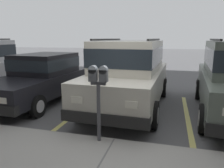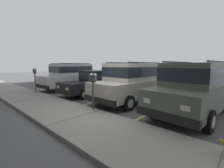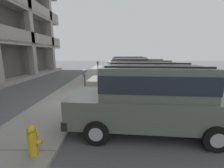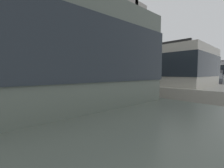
{
  "view_description": "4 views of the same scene",
  "coord_description": "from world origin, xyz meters",
  "px_view_note": "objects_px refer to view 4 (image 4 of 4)",
  "views": [
    {
      "loc": [
        -0.99,
        4.04,
        2.05
      ],
      "look_at": [
        0.37,
        -0.99,
        0.95
      ],
      "focal_mm": 35.0,
      "sensor_mm": 36.0,
      "label": 1
    },
    {
      "loc": [
        -4.28,
        4.14,
        1.9
      ],
      "look_at": [
        0.2,
        -0.7,
        1.06
      ],
      "focal_mm": 24.0,
      "sensor_mm": 36.0,
      "label": 2
    },
    {
      "loc": [
        -7.07,
        -1.15,
        2.34
      ],
      "look_at": [
        0.27,
        -1.01,
        0.83
      ],
      "focal_mm": 24.0,
      "sensor_mm": 36.0,
      "label": 3
    },
    {
      "loc": [
        -3.49,
        -4.49,
        1.4
      ],
      "look_at": [
        0.44,
        -0.62,
        1.01
      ],
      "focal_mm": 24.0,
      "sensor_mm": 36.0,
      "label": 4
    }
  ],
  "objects_px": {
    "red_sedan": "(35,95)",
    "parking_meter_near": "(92,78)",
    "parking_meter_far": "(161,75)",
    "blue_coupe": "(206,79)",
    "silver_suv": "(148,85)",
    "dark_hatchback": "(184,87)"
  },
  "relations": [
    {
      "from": "red_sedan",
      "to": "parking_meter_near",
      "type": "distance_m",
      "value": 3.98
    },
    {
      "from": "parking_meter_far",
      "to": "red_sedan",
      "type": "bearing_deg",
      "value": -163.99
    },
    {
      "from": "blue_coupe",
      "to": "parking_meter_near",
      "type": "height_order",
      "value": "blue_coupe"
    },
    {
      "from": "silver_suv",
      "to": "parking_meter_far",
      "type": "xyz_separation_m",
      "value": [
        6.04,
        2.63,
        0.19
      ]
    },
    {
      "from": "red_sedan",
      "to": "parking_meter_far",
      "type": "bearing_deg",
      "value": 20.34
    },
    {
      "from": "parking_meter_near",
      "to": "parking_meter_far",
      "type": "xyz_separation_m",
      "value": [
        5.95,
        0.0,
        0.07
      ]
    },
    {
      "from": "red_sedan",
      "to": "parking_meter_near",
      "type": "relative_size",
      "value": 3.39
    },
    {
      "from": "blue_coupe",
      "to": "silver_suv",
      "type": "bearing_deg",
      "value": 178.77
    },
    {
      "from": "red_sedan",
      "to": "dark_hatchback",
      "type": "bearing_deg",
      "value": 4.06
    },
    {
      "from": "silver_suv",
      "to": "dark_hatchback",
      "type": "height_order",
      "value": "silver_suv"
    },
    {
      "from": "blue_coupe",
      "to": "parking_meter_far",
      "type": "xyz_separation_m",
      "value": [
        0.06,
        2.72,
        0.19
      ]
    },
    {
      "from": "blue_coupe",
      "to": "dark_hatchback",
      "type": "bearing_deg",
      "value": 177.41
    },
    {
      "from": "red_sedan",
      "to": "dark_hatchback",
      "type": "xyz_separation_m",
      "value": [
        5.85,
        -0.03,
        -0.27
      ]
    },
    {
      "from": "parking_meter_near",
      "to": "parking_meter_far",
      "type": "relative_size",
      "value": 0.93
    },
    {
      "from": "silver_suv",
      "to": "red_sedan",
      "type": "relative_size",
      "value": 0.99
    },
    {
      "from": "silver_suv",
      "to": "blue_coupe",
      "type": "xyz_separation_m",
      "value": [
        5.98,
        -0.09,
        0.0
      ]
    },
    {
      "from": "red_sedan",
      "to": "dark_hatchback",
      "type": "relative_size",
      "value": 1.08
    },
    {
      "from": "silver_suv",
      "to": "dark_hatchback",
      "type": "relative_size",
      "value": 1.06
    },
    {
      "from": "red_sedan",
      "to": "blue_coupe",
      "type": "relative_size",
      "value": 1.02
    },
    {
      "from": "parking_meter_near",
      "to": "silver_suv",
      "type": "bearing_deg",
      "value": -92.01
    },
    {
      "from": "blue_coupe",
      "to": "parking_meter_far",
      "type": "bearing_deg",
      "value": 88.37
    },
    {
      "from": "parking_meter_near",
      "to": "parking_meter_far",
      "type": "height_order",
      "value": "parking_meter_far"
    }
  ]
}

